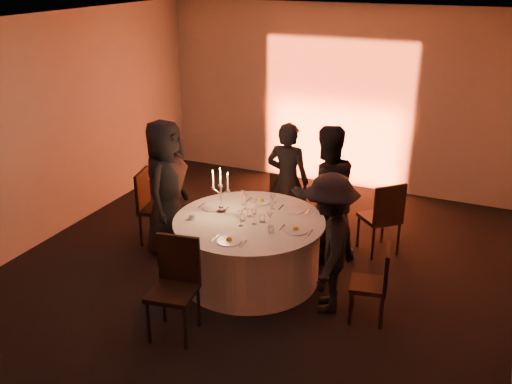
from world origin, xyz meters
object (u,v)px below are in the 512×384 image
at_px(guest_right, 329,244).
at_px(candelabra, 221,197).
at_px(chair_left, 152,202).
at_px(chair_back_right, 384,214).
at_px(coffee_cup, 192,217).
at_px(banquet_table, 249,249).
at_px(chair_front, 175,280).
at_px(guest_back_right, 325,194).
at_px(chair_back_left, 285,198).
at_px(guest_back_left, 287,181).
at_px(guest_left, 166,187).
at_px(chair_right, 375,280).

height_order(guest_right, candelabra, guest_right).
bearing_deg(chair_left, candelabra, -117.52).
distance_m(chair_left, chair_back_right, 3.08).
height_order(guest_right, coffee_cup, guest_right).
bearing_deg(banquet_table, guest_right, -13.24).
xyz_separation_m(chair_front, guest_back_right, (0.90, 2.11, 0.30)).
xyz_separation_m(chair_front, coffee_cup, (-0.39, 1.03, 0.21)).
relative_size(chair_back_left, guest_back_left, 0.53).
bearing_deg(chair_left, guest_right, -116.26).
xyz_separation_m(chair_left, guest_left, (0.32, -0.11, 0.32)).
bearing_deg(chair_right, guest_right, -101.88).
bearing_deg(chair_back_left, chair_front, 90.55).
relative_size(chair_back_left, chair_right, 1.00).
distance_m(chair_right, chair_front, 2.09).
bearing_deg(banquet_table, chair_front, -100.51).
height_order(banquet_table, chair_back_left, chair_back_left).
bearing_deg(banquet_table, guest_back_right, 51.33).
bearing_deg(banquet_table, chair_back_left, 93.88).
height_order(chair_back_right, guest_left, guest_left).
bearing_deg(chair_left, chair_back_left, -68.37).
xyz_separation_m(banquet_table, guest_right, (1.06, -0.25, 0.41)).
distance_m(banquet_table, chair_left, 1.66).
xyz_separation_m(chair_back_left, guest_left, (-1.20, -1.18, 0.41)).
height_order(guest_back_left, candelabra, guest_back_left).
xyz_separation_m(guest_back_left, candelabra, (-0.39, -1.21, 0.15)).
height_order(chair_left, candelabra, candelabra).
height_order(chair_left, guest_back_left, guest_back_left).
distance_m(banquet_table, chair_front, 1.32).
height_order(chair_right, guest_left, guest_left).
distance_m(chair_back_left, chair_front, 2.71).
bearing_deg(guest_left, coffee_cup, -137.24).
bearing_deg(guest_back_left, chair_back_left, -60.31).
bearing_deg(chair_right, guest_back_right, -150.30).
height_order(chair_left, chair_front, chair_front).
bearing_deg(guest_right, chair_left, -115.89).
relative_size(banquet_table, coffee_cup, 16.36).
distance_m(chair_left, chair_right, 3.26).
bearing_deg(chair_front, guest_back_left, 75.41).
xyz_separation_m(guest_left, candelabra, (0.90, -0.19, 0.08)).
relative_size(chair_left, candelabra, 1.73).
bearing_deg(chair_back_right, guest_back_right, -12.78).
bearing_deg(chair_front, chair_left, 120.89).
bearing_deg(guest_back_right, coffee_cup, 1.43).
bearing_deg(chair_back_left, guest_left, 48.04).
bearing_deg(candelabra, chair_back_right, 34.62).
bearing_deg(chair_right, chair_back_right, 179.11).
relative_size(chair_left, chair_front, 0.97).
bearing_deg(guest_left, guest_back_left, -62.65).
xyz_separation_m(chair_left, candelabra, (1.22, -0.30, 0.40)).
bearing_deg(chair_left, guest_back_right, -91.69).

